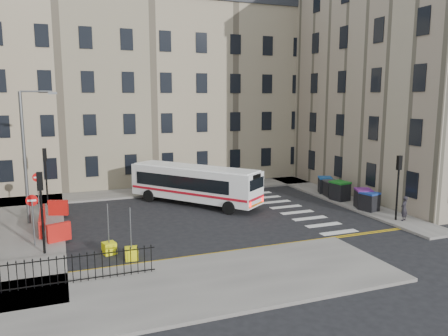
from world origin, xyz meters
TOP-DOWN VIEW (x-y plane):
  - ground at (0.00, 0.00)m, footprint 120.00×120.00m
  - pavement_north at (-6.00, 8.60)m, footprint 36.00×3.20m
  - pavement_east at (9.00, 4.00)m, footprint 2.40×26.00m
  - pavement_west at (-14.00, 1.00)m, footprint 6.00×22.00m
  - pavement_sw at (-7.00, -10.00)m, footprint 20.00×6.00m
  - terrace_north at (-7.00, 15.50)m, footprint 38.30×10.80m
  - corner_east at (19.00, 5.00)m, footprint 17.80×24.30m
  - traffic_light_east at (8.60, -5.50)m, footprint 0.28×0.22m
  - traffic_light_nw at (-12.00, 6.50)m, footprint 0.28×0.22m
  - traffic_light_sw at (-12.00, -4.00)m, footprint 0.28×0.22m
  - streetlamp at (-13.00, 2.00)m, footprint 0.50×0.22m
  - no_entry_north at (-12.50, 4.50)m, footprint 0.60×0.08m
  - no_entry_south at (-12.50, -2.50)m, footprint 0.60×0.08m
  - roadworks_barriers at (-11.84, 0.50)m, footprint 1.66×6.26m
  - iron_railings at (-11.25, -8.20)m, footprint 7.80×0.04m
  - bus at (-1.90, 3.48)m, footprint 8.07×9.35m
  - wheelie_bin_a at (8.56, -2.98)m, footprint 1.24×1.35m
  - wheelie_bin_b at (8.63, -2.25)m, footprint 1.43×1.52m
  - wheelie_bin_c at (8.52, 0.29)m, footprint 1.31×1.45m
  - wheelie_bin_d at (8.67, 1.63)m, footprint 1.18×1.29m
  - wheelie_bin_e at (8.90, 2.83)m, footprint 1.40×1.48m
  - pedestrian at (8.93, -5.81)m, footprint 0.68×0.58m
  - bollard_yellow at (-8.96, -4.83)m, footprint 0.73×0.73m
  - bollard_chevron at (-8.04, -6.00)m, footprint 0.65×0.65m

SIDE VIEW (x-z plane):
  - ground at x=0.00m, z-range 0.00..0.00m
  - pavement_north at x=-6.00m, z-range 0.00..0.15m
  - pavement_east at x=9.00m, z-range 0.00..0.15m
  - pavement_west at x=-14.00m, z-range 0.00..0.15m
  - pavement_sw at x=-7.00m, z-range 0.00..0.15m
  - bollard_yellow at x=-8.96m, z-range 0.00..0.60m
  - bollard_chevron at x=-8.04m, z-range 0.00..0.60m
  - roadworks_barriers at x=-11.84m, z-range 0.15..1.15m
  - iron_railings at x=-11.25m, z-range 0.15..1.35m
  - wheelie_bin_d at x=8.67m, z-range 0.16..1.40m
  - wheelie_bin_a at x=8.56m, z-range 0.16..1.42m
  - wheelie_bin_e at x=8.90m, z-range 0.16..1.45m
  - wheelie_bin_b at x=8.63m, z-range 0.16..1.50m
  - wheelie_bin_c at x=8.52m, z-range 0.16..1.57m
  - pedestrian at x=8.93m, z-range 0.15..1.72m
  - bus at x=-1.90m, z-range 0.21..2.97m
  - no_entry_north at x=-12.50m, z-range 0.58..3.58m
  - no_entry_south at x=-12.50m, z-range 0.58..3.58m
  - traffic_light_east at x=8.60m, z-range 0.82..4.92m
  - traffic_light_nw at x=-12.00m, z-range 0.82..4.92m
  - traffic_light_sw at x=-12.00m, z-range 0.82..4.92m
  - streetlamp at x=-13.00m, z-range 0.27..8.41m
  - terrace_north at x=-7.00m, z-range 0.02..17.22m
  - corner_east at x=19.00m, z-range 0.02..19.22m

